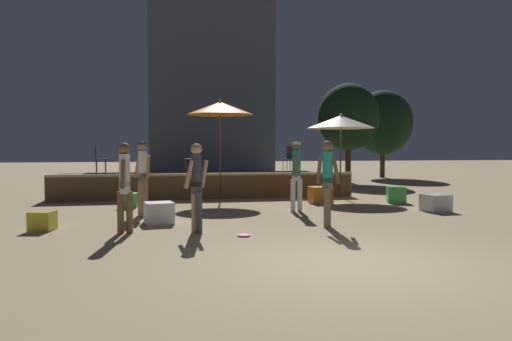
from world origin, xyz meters
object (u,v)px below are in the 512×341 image
(cube_seat_0, at_px, (396,195))
(cube_seat_4, at_px, (159,213))
(person_0, at_px, (197,184))
(frisbee_disc, at_px, (244,235))
(patio_umbrella_1, at_px, (341,122))
(cube_seat_3, at_px, (129,200))
(cube_seat_2, at_px, (42,221))
(bistro_chair_2, at_px, (192,156))
(bistro_chair_0, at_px, (98,156))
(cube_seat_1, at_px, (320,195))
(cube_seat_5, at_px, (436,203))
(person_4, at_px, (143,173))
(bistro_chair_1, at_px, (290,156))
(background_tree_1, at_px, (348,117))
(person_2, at_px, (296,171))
(person_3, at_px, (328,179))
(patio_umbrella_0, at_px, (220,108))
(background_tree_0, at_px, (383,123))
(person_1, at_px, (125,184))

(cube_seat_0, xyz_separation_m, cube_seat_4, (-7.18, -2.80, -0.02))
(person_0, bearing_deg, frisbee_disc, -150.86)
(patio_umbrella_1, height_order, cube_seat_3, patio_umbrella_1)
(cube_seat_2, distance_m, bistro_chair_2, 8.00)
(bistro_chair_0, bearing_deg, cube_seat_1, -116.52)
(cube_seat_5, xyz_separation_m, person_0, (-6.49, -2.09, 0.74))
(cube_seat_4, xyz_separation_m, person_4, (-0.37, 1.48, 0.83))
(patio_umbrella_1, bearing_deg, cube_seat_1, -129.61)
(bistro_chair_1, bearing_deg, background_tree_1, 94.33)
(person_2, distance_m, bistro_chair_2, 5.70)
(cube_seat_5, bearing_deg, cube_seat_0, 90.41)
(person_3, relative_size, bistro_chair_1, 2.02)
(cube_seat_0, relative_size, bistro_chair_2, 0.76)
(cube_seat_0, height_order, cube_seat_4, cube_seat_0)
(patio_umbrella_0, bearing_deg, person_3, -77.41)
(cube_seat_3, relative_size, frisbee_disc, 2.13)
(person_3, bearing_deg, cube_seat_2, 109.63)
(bistro_chair_1, bearing_deg, bistro_chair_2, -135.22)
(cube_seat_4, bearing_deg, person_2, 20.30)
(patio_umbrella_1, relative_size, bistro_chair_1, 3.18)
(person_4, bearing_deg, bistro_chair_2, -155.18)
(patio_umbrella_1, bearing_deg, frisbee_disc, -124.03)
(person_4, relative_size, bistro_chair_0, 2.04)
(background_tree_1, bearing_deg, patio_umbrella_0, -136.69)
(cube_seat_2, xyz_separation_m, cube_seat_5, (9.53, 1.18, 0.03))
(cube_seat_0, xyz_separation_m, person_0, (-6.47, -4.25, 0.71))
(patio_umbrella_1, xyz_separation_m, bistro_chair_1, (-1.28, 1.81, -1.17))
(bistro_chair_2, bearing_deg, person_4, -16.78)
(person_0, relative_size, background_tree_0, 0.35)
(person_0, xyz_separation_m, background_tree_1, (8.62, 13.33, 2.26))
(background_tree_1, bearing_deg, cube_seat_5, -100.72)
(cube_seat_1, distance_m, cube_seat_3, 5.69)
(patio_umbrella_0, xyz_separation_m, cube_seat_0, (5.13, -2.23, -2.73))
(background_tree_0, bearing_deg, cube_seat_4, -129.74)
(patio_umbrella_1, bearing_deg, bistro_chair_2, 159.93)
(cube_seat_2, bearing_deg, background_tree_0, 46.52)
(person_1, relative_size, background_tree_1, 0.36)
(patio_umbrella_0, distance_m, bistro_chair_0, 4.52)
(background_tree_1, bearing_deg, cube_seat_3, -139.34)
(person_1, bearing_deg, person_2, 39.16)
(cube_seat_4, distance_m, person_3, 3.79)
(person_2, xyz_separation_m, background_tree_0, (9.41, 14.29, 2.12))
(cube_seat_2, bearing_deg, bistro_chair_2, 63.02)
(cube_seat_1, distance_m, cube_seat_5, 3.48)
(bistro_chair_1, relative_size, background_tree_0, 0.18)
(bistro_chair_1, distance_m, frisbee_disc, 9.31)
(frisbee_disc, height_order, background_tree_1, background_tree_1)
(frisbee_disc, bearing_deg, cube_seat_0, 40.67)
(cube_seat_4, bearing_deg, background_tree_0, 50.26)
(cube_seat_0, bearing_deg, background_tree_1, 76.73)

